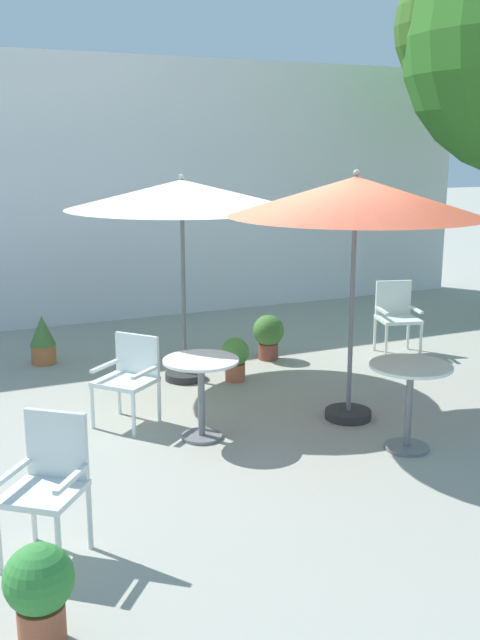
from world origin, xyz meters
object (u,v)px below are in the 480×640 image
Objects in this scene: cafe_table_0 at (201,384)px; potted_plant_3 at (43,339)px; cafe_table_1 at (410,391)px; potted_plant_2 at (40,589)px; potted_plant_1 at (235,357)px; patio_chair_0 at (396,312)px; patio_chair_2 at (49,477)px; patio_chair_4 at (130,373)px; potted_plant_0 at (268,334)px; patio_umbrella_1 at (182,196)px; patio_umbrella_0 at (356,198)px.

cafe_table_0 reaches higher than potted_plant_3.
cafe_table_1 is 1.33× the size of potted_plant_2.
patio_chair_0 is at bearing 5.10° from potted_plant_1.
patio_chair_2 is at bearing 75.63° from potted_plant_2.
potted_plant_2 is (-1.35, -2.91, -0.16)m from patio_chair_4.
potted_plant_0 is (1.67, 2.00, -0.19)m from cafe_table_0.
patio_umbrella_1 is at bearing 56.23° from patio_chair_2.
potted_plant_0 is at bearing 165.71° from patio_chair_0.
potted_plant_0 is at bearing 50.08° from cafe_table_0.
potted_plant_1 is 0.86× the size of potted_plant_2.
patio_chair_2 is (-4.82, -3.00, 0.01)m from patio_chair_0.
patio_umbrella_1 is 2.99× the size of patio_chair_4.
patio_chair_4 reaches higher than potted_plant_1.
cafe_table_1 is at bearing -39.37° from patio_chair_4.
cafe_table_0 reaches higher than potted_plant_0.
patio_chair_2 reaches higher than cafe_table_0.
patio_umbrella_1 is 4.85m from potted_plant_2.
potted_plant_0 is 0.96× the size of potted_plant_2.
potted_plant_2 is at bearing -114.84° from patio_chair_4.
patio_chair_4 is 1.61m from potted_plant_1.
patio_umbrella_1 is at bearing -44.76° from potted_plant_3.
patio_umbrella_1 is 2.67× the size of patio_chair_2.
patio_chair_2 is at bearing -132.27° from potted_plant_1.
cafe_table_0 is 1.71m from potted_plant_1.
potted_plant_3 is at bearing 80.36° from patio_chair_2.
cafe_table_1 is 0.82× the size of patio_chair_2.
patio_chair_0 reaches higher than cafe_table_1.
patio_chair_2 is (-2.05, -3.06, -1.49)m from patio_umbrella_1.
potted_plant_1 is (-2.29, -0.20, -0.24)m from patio_chair_0.
patio_chair_0 is (1.74, 2.56, -0.01)m from cafe_table_1.
potted_plant_0 is 5.51m from potted_plant_2.
patio_umbrella_1 reaches higher than potted_plant_1.
patio_chair_2 is at bearing -118.88° from patio_chair_4.
cafe_table_0 is 1.26× the size of potted_plant_3.
cafe_table_0 is at bearing -74.15° from potted_plant_3.
potted_plant_0 is (0.17, 2.96, -0.21)m from cafe_table_1.
patio_chair_4 is (-1.96, 1.61, -0.04)m from cafe_table_1.
patio_umbrella_1 reaches higher than patio_chair_0.
patio_chair_4 is 3.21m from potted_plant_2.
cafe_table_0 is at bearing -129.92° from potted_plant_0.
cafe_table_1 is 3.11m from patio_chair_2.
potted_plant_3 is at bearing 135.24° from patio_umbrella_1.
potted_plant_3 is (-4.08, 1.36, -0.22)m from patio_chair_0.
potted_plant_2 is (-2.76, -3.67, 0.05)m from potted_plant_1.
potted_plant_2 is 5.32m from potted_plant_3.
patio_umbrella_0 is 3.63m from patio_chair_2.
patio_chair_2 is (-1.58, -1.40, 0.03)m from cafe_table_0.
cafe_table_0 is 2.91m from potted_plant_2.
patio_chair_0 is 4.31m from potted_plant_3.
potted_plant_1 is at bearing -28.61° from patio_umbrella_1.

